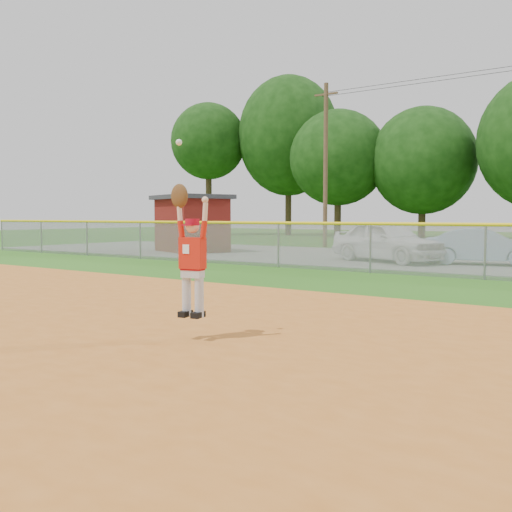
{
  "coord_description": "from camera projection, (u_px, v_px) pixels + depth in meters",
  "views": [
    {
      "loc": [
        7.11,
        -6.16,
        1.73
      ],
      "look_at": [
        1.96,
        1.16,
        1.1
      ],
      "focal_mm": 40.0,
      "sensor_mm": 36.0,
      "label": 1
    }
  ],
  "objects": [
    {
      "name": "ground",
      "position": [
        116.0,
        323.0,
        9.23
      ],
      "size": [
        120.0,
        120.0,
        0.0
      ],
      "primitive_type": "plane",
      "color": "#265B14",
      "rests_on": "ground"
    },
    {
      "name": "parking_strip",
      "position": [
        433.0,
        260.0,
        22.28
      ],
      "size": [
        44.0,
        10.0,
        0.03
      ],
      "primitive_type": "cube",
      "color": "slate",
      "rests_on": "ground"
    },
    {
      "name": "car_white_a",
      "position": [
        387.0,
        241.0,
        21.18
      ],
      "size": [
        4.88,
        3.32,
        1.54
      ],
      "primitive_type": "imported",
      "rotation": [
        0.0,
        0.0,
        1.21
      ],
      "color": "white",
      "rests_on": "parking_strip"
    },
    {
      "name": "car_blue",
      "position": [
        483.0,
        247.0,
        19.93
      ],
      "size": [
        4.07,
        2.16,
        1.27
      ],
      "primitive_type": "imported",
      "rotation": [
        0.0,
        0.0,
        1.79
      ],
      "color": "#8BACD0",
      "rests_on": "parking_strip"
    },
    {
      "name": "utility_shed",
      "position": [
        192.0,
        223.0,
        27.38
      ],
      "size": [
        4.42,
        3.96,
        2.73
      ],
      "color": "#5A110C",
      "rests_on": "ground"
    },
    {
      "name": "outfield_fence",
      "position": [
        370.0,
        244.0,
        17.32
      ],
      "size": [
        40.06,
        0.1,
        1.55
      ],
      "color": "gray",
      "rests_on": "ground"
    },
    {
      "name": "power_lines",
      "position": [
        499.0,
        152.0,
        26.28
      ],
      "size": [
        19.4,
        0.24,
        9.0
      ],
      "color": "#4C3823",
      "rests_on": "ground"
    },
    {
      "name": "ballplayer",
      "position": [
        190.0,
        251.0,
        7.74
      ],
      "size": [
        0.6,
        0.29,
        2.42
      ],
      "color": "silver",
      "rests_on": "ground"
    }
  ]
}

